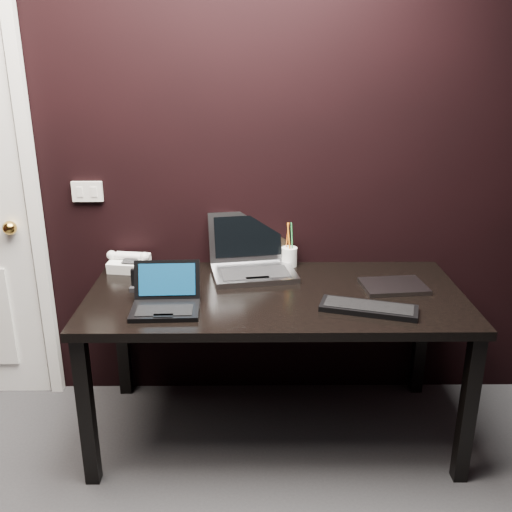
{
  "coord_description": "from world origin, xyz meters",
  "views": [
    {
      "loc": [
        0.19,
        -0.98,
        1.76
      ],
      "look_at": [
        0.21,
        1.35,
        0.93
      ],
      "focal_mm": 40.0,
      "sensor_mm": 36.0,
      "label": 1
    }
  ],
  "objects_px": {
    "netbook": "(166,301)",
    "mobile_phone": "(137,282)",
    "closed_laptop": "(394,286)",
    "desk": "(275,308)",
    "silver_laptop": "(252,263)",
    "desk_phone": "(129,262)",
    "ext_keyboard": "(369,308)",
    "pen_cup": "(289,256)"
  },
  "relations": [
    {
      "from": "netbook",
      "to": "pen_cup",
      "type": "bearing_deg",
      "value": 43.17
    },
    {
      "from": "netbook",
      "to": "desk_phone",
      "type": "relative_size",
      "value": 1.3
    },
    {
      "from": "ext_keyboard",
      "to": "mobile_phone",
      "type": "distance_m",
      "value": 1.05
    },
    {
      "from": "closed_laptop",
      "to": "pen_cup",
      "type": "bearing_deg",
      "value": 147.24
    },
    {
      "from": "netbook",
      "to": "mobile_phone",
      "type": "relative_size",
      "value": 2.92
    },
    {
      "from": "desk_phone",
      "to": "desk",
      "type": "bearing_deg",
      "value": -22.3
    },
    {
      "from": "ext_keyboard",
      "to": "pen_cup",
      "type": "height_order",
      "value": "pen_cup"
    },
    {
      "from": "closed_laptop",
      "to": "pen_cup",
      "type": "relative_size",
      "value": 1.34
    },
    {
      "from": "silver_laptop",
      "to": "desk_phone",
      "type": "distance_m",
      "value": 0.62
    },
    {
      "from": "silver_laptop",
      "to": "pen_cup",
      "type": "distance_m",
      "value": 0.21
    },
    {
      "from": "silver_laptop",
      "to": "closed_laptop",
      "type": "distance_m",
      "value": 0.69
    },
    {
      "from": "ext_keyboard",
      "to": "mobile_phone",
      "type": "bearing_deg",
      "value": 167.12
    },
    {
      "from": "silver_laptop",
      "to": "pen_cup",
      "type": "relative_size",
      "value": 1.97
    },
    {
      "from": "silver_laptop",
      "to": "closed_laptop",
      "type": "bearing_deg",
      "value": -17.28
    },
    {
      "from": "ext_keyboard",
      "to": "desk_phone",
      "type": "distance_m",
      "value": 1.21
    },
    {
      "from": "desk",
      "to": "closed_laptop",
      "type": "distance_m",
      "value": 0.56
    },
    {
      "from": "desk",
      "to": "ext_keyboard",
      "type": "bearing_deg",
      "value": -27.27
    },
    {
      "from": "silver_laptop",
      "to": "mobile_phone",
      "type": "relative_size",
      "value": 4.5
    },
    {
      "from": "netbook",
      "to": "silver_laptop",
      "type": "height_order",
      "value": "silver_laptop"
    },
    {
      "from": "desk",
      "to": "closed_laptop",
      "type": "bearing_deg",
      "value": 5.04
    },
    {
      "from": "silver_laptop",
      "to": "ext_keyboard",
      "type": "bearing_deg",
      "value": -42.6
    },
    {
      "from": "ext_keyboard",
      "to": "pen_cup",
      "type": "distance_m",
      "value": 0.62
    },
    {
      "from": "desk",
      "to": "ext_keyboard",
      "type": "xyz_separation_m",
      "value": [
        0.39,
        -0.2,
        0.09
      ]
    },
    {
      "from": "desk",
      "to": "pen_cup",
      "type": "height_order",
      "value": "pen_cup"
    },
    {
      "from": "desk",
      "to": "closed_laptop",
      "type": "relative_size",
      "value": 5.54
    },
    {
      "from": "closed_laptop",
      "to": "desk_phone",
      "type": "relative_size",
      "value": 1.37
    },
    {
      "from": "closed_laptop",
      "to": "mobile_phone",
      "type": "distance_m",
      "value": 1.18
    },
    {
      "from": "silver_laptop",
      "to": "ext_keyboard",
      "type": "xyz_separation_m",
      "value": [
        0.49,
        -0.45,
        -0.04
      ]
    },
    {
      "from": "desk",
      "to": "ext_keyboard",
      "type": "height_order",
      "value": "ext_keyboard"
    },
    {
      "from": "silver_laptop",
      "to": "mobile_phone",
      "type": "bearing_deg",
      "value": -157.66
    },
    {
      "from": "desk",
      "to": "netbook",
      "type": "xyz_separation_m",
      "value": [
        -0.47,
        -0.17,
        0.11
      ]
    },
    {
      "from": "desk",
      "to": "silver_laptop",
      "type": "relative_size",
      "value": 3.78
    },
    {
      "from": "closed_laptop",
      "to": "netbook",
      "type": "bearing_deg",
      "value": -167.67
    },
    {
      "from": "desk_phone",
      "to": "mobile_phone",
      "type": "height_order",
      "value": "same"
    },
    {
      "from": "desk_phone",
      "to": "ext_keyboard",
      "type": "bearing_deg",
      "value": -24.08
    },
    {
      "from": "desk",
      "to": "desk_phone",
      "type": "relative_size",
      "value": 7.57
    },
    {
      "from": "pen_cup",
      "to": "silver_laptop",
      "type": "bearing_deg",
      "value": -153.33
    },
    {
      "from": "netbook",
      "to": "ext_keyboard",
      "type": "xyz_separation_m",
      "value": [
        0.86,
        -0.02,
        -0.02
      ]
    },
    {
      "from": "netbook",
      "to": "mobile_phone",
      "type": "distance_m",
      "value": 0.26
    },
    {
      "from": "silver_laptop",
      "to": "desk_phone",
      "type": "relative_size",
      "value": 2.0
    },
    {
      "from": "mobile_phone",
      "to": "silver_laptop",
      "type": "bearing_deg",
      "value": 22.34
    },
    {
      "from": "desk_phone",
      "to": "pen_cup",
      "type": "relative_size",
      "value": 0.98
    }
  ]
}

